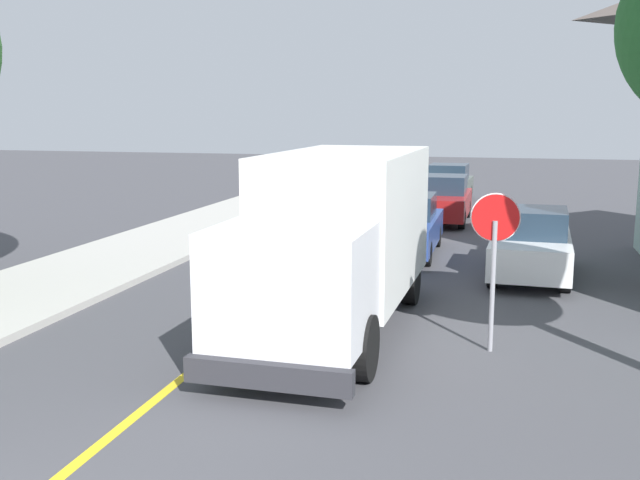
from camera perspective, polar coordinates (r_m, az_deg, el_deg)
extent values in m
cube|color=gold|center=(15.29, -3.63, -4.98)|extent=(0.16, 56.00, 0.01)
cube|color=silver|center=(14.02, 2.15, 1.58)|extent=(2.50, 5.05, 2.60)
cube|color=silver|center=(10.79, -2.24, -3.43)|extent=(2.32, 2.05, 1.70)
cube|color=#1E2D3D|center=(9.88, -3.86, -2.49)|extent=(2.04, 0.12, 0.75)
cube|color=#2D2D33|center=(10.11, -4.11, -10.49)|extent=(2.40, 0.25, 0.36)
cylinder|color=black|center=(10.97, 3.40, -8.37)|extent=(0.32, 1.01, 1.00)
cylinder|color=black|center=(11.58, -6.89, -7.43)|extent=(0.32, 1.01, 1.00)
cylinder|color=black|center=(15.29, 7.06, -3.12)|extent=(0.32, 1.01, 1.00)
cylinder|color=black|center=(15.73, -0.53, -2.67)|extent=(0.32, 1.01, 1.00)
cube|color=#2D4793|center=(20.48, 6.54, 0.68)|extent=(1.84, 4.42, 0.76)
cube|color=#1E2D3D|center=(20.53, 6.64, 2.67)|extent=(1.60, 1.81, 0.64)
cylinder|color=black|center=(19.07, 8.32, -1.07)|extent=(0.23, 0.64, 0.64)
cylinder|color=black|center=(19.29, 3.64, -0.86)|extent=(0.23, 0.64, 0.64)
cylinder|color=black|center=(21.83, 9.07, 0.32)|extent=(0.23, 0.64, 0.64)
cylinder|color=black|center=(22.02, 4.97, 0.49)|extent=(0.23, 0.64, 0.64)
cube|color=maroon|center=(26.64, 9.52, 2.77)|extent=(1.82, 4.41, 0.76)
cube|color=#1E2D3D|center=(26.71, 9.59, 4.30)|extent=(1.59, 1.81, 0.64)
cylinder|color=black|center=(25.23, 10.98, 1.57)|extent=(0.22, 0.64, 0.64)
cylinder|color=black|center=(25.38, 7.42, 1.72)|extent=(0.22, 0.64, 0.64)
cylinder|color=black|center=(28.01, 11.38, 2.38)|extent=(0.22, 0.64, 0.64)
cylinder|color=black|center=(28.15, 8.17, 2.52)|extent=(0.22, 0.64, 0.64)
cube|color=#4C564C|center=(32.20, 9.91, 4.00)|extent=(1.97, 4.47, 0.76)
cube|color=#1E2D3D|center=(32.29, 9.98, 5.26)|extent=(1.65, 1.86, 0.64)
cylinder|color=black|center=(30.76, 11.03, 3.07)|extent=(0.24, 0.65, 0.64)
cylinder|color=black|center=(30.96, 8.12, 3.20)|extent=(0.24, 0.65, 0.64)
cylinder|color=black|center=(33.55, 11.53, 3.62)|extent=(0.24, 0.65, 0.64)
cylinder|color=black|center=(33.73, 8.85, 3.73)|extent=(0.24, 0.65, 0.64)
cube|color=silver|center=(18.35, 16.07, -0.75)|extent=(1.97, 4.47, 0.76)
cube|color=#1E2D3D|center=(18.08, 16.17, 1.34)|extent=(1.65, 1.86, 0.64)
cylinder|color=black|center=(19.81, 13.81, -0.84)|extent=(0.25, 0.65, 0.64)
cylinder|color=black|center=(19.80, 18.38, -1.07)|extent=(0.25, 0.65, 0.64)
cylinder|color=black|center=(17.06, 13.28, -2.56)|extent=(0.25, 0.65, 0.64)
cylinder|color=black|center=(17.04, 18.59, -2.83)|extent=(0.25, 0.65, 0.64)
cylinder|color=gray|center=(12.40, 13.28, -3.57)|extent=(0.08, 0.08, 2.20)
cylinder|color=red|center=(12.22, 13.50, 1.71)|extent=(0.76, 0.03, 0.76)
cylinder|color=white|center=(12.24, 13.50, 1.72)|extent=(0.80, 0.02, 0.80)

